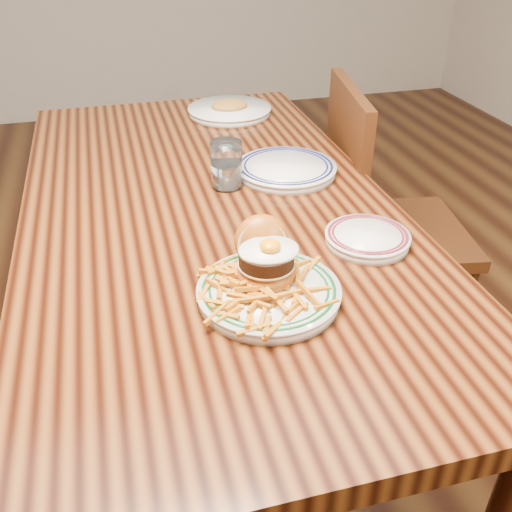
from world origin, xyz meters
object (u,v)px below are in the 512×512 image
object	(u,v)px
chair_right	(378,221)
side_plate	(367,238)
main_plate	(268,279)
table	(210,234)

from	to	relation	value
chair_right	side_plate	distance (m)	0.65
chair_right	main_plate	bearing A→B (deg)	58.94
table	chair_right	size ratio (longest dim) A/B	1.75
side_plate	chair_right	bearing A→B (deg)	34.92
chair_right	side_plate	size ratio (longest dim) A/B	5.22
chair_right	main_plate	distance (m)	0.88
chair_right	side_plate	world-z (taller)	chair_right
main_plate	table	bearing A→B (deg)	102.02
side_plate	table	bearing A→B (deg)	110.64
table	side_plate	world-z (taller)	side_plate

